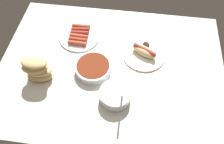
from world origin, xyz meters
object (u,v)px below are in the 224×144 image
object	(u,v)px
bowl_chili	(93,67)
bowl_coleslaw	(115,95)
bread_stack	(37,69)
plate_sausages	(79,36)
plate_hotdog_assembled	(144,53)

from	to	relation	value
bowl_chili	bowl_coleslaw	distance (cm)	20.18
bowl_chili	bread_stack	xyz separation A→B (cm)	(-26.36, -7.93, 4.81)
bowl_coleslaw	bread_stack	bearing A→B (deg)	169.96
plate_sausages	bowl_chili	distance (cm)	25.30
plate_hotdog_assembled	bowl_chili	size ratio (longest dim) A/B	1.25
plate_sausages	bread_stack	bearing A→B (deg)	-115.16
bread_stack	bowl_chili	bearing A→B (deg)	16.74
plate_hotdog_assembled	bowl_coleslaw	size ratio (longest dim) A/B	1.53
bread_stack	bowl_coleslaw	world-z (taller)	bowl_coleslaw
plate_sausages	bread_stack	distance (cm)	33.71
plate_sausages	bowl_coleslaw	distance (cm)	45.19
plate_sausages	bowl_chili	bearing A→B (deg)	-60.97
plate_sausages	bowl_chili	world-z (taller)	bowl_chili
plate_hotdog_assembled	bread_stack	world-z (taller)	bread_stack
plate_hotdog_assembled	bowl_chili	xyz separation A→B (cm)	(-25.92, -13.98, 0.57)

